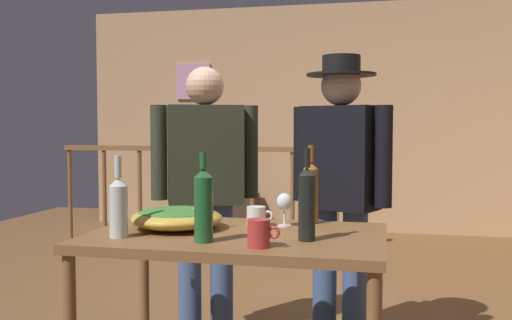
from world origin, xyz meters
name	(u,v)px	position (x,y,z in m)	size (l,w,h in m)	color
back_wall	(347,118)	(0.00, 3.32, 1.30)	(6.19, 0.10, 2.59)	tan
framed_picture	(194,81)	(-1.82, 3.26, 1.74)	(0.42, 0.03, 0.42)	#BA88B0
stair_railing	(235,183)	(-1.03, 2.17, 0.63)	(2.90, 0.10, 1.05)	brown
tv_console	(218,212)	(-1.44, 2.97, 0.21)	(0.90, 0.40, 0.43)	#38281E
flat_screen_tv	(217,174)	(-1.44, 2.93, 0.66)	(0.52, 0.12, 0.40)	black
serving_table	(237,251)	(-0.15, -1.06, 0.68)	(1.24, 0.78, 0.75)	brown
salad_bowl	(177,217)	(-0.44, -1.02, 0.81)	(0.40, 0.40, 0.20)	gold
wine_glass	(284,203)	(0.01, -0.85, 0.86)	(0.07, 0.07, 0.15)	silver
wine_bottle_green	(203,204)	(-0.23, -1.27, 0.90)	(0.07, 0.07, 0.35)	#1E5628
wine_bottle_amber	(311,191)	(0.12, -0.75, 0.90)	(0.07, 0.07, 0.36)	brown
wine_bottle_clear	(118,206)	(-0.59, -1.26, 0.88)	(0.07, 0.07, 0.33)	silver
wine_bottle_dark	(307,203)	(0.16, -1.16, 0.91)	(0.07, 0.07, 0.36)	black
mug_white	(257,216)	(-0.11, -0.88, 0.80)	(0.12, 0.09, 0.09)	white
mug_red	(260,233)	(0.01, -1.32, 0.81)	(0.12, 0.08, 0.11)	#B7332D
person_standing_left	(205,180)	(-0.53, -0.33, 0.90)	(0.56, 0.36, 1.53)	#3D5684
person_standing_right	(340,179)	(0.22, -0.33, 0.93)	(0.53, 0.36, 1.57)	#3D5684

